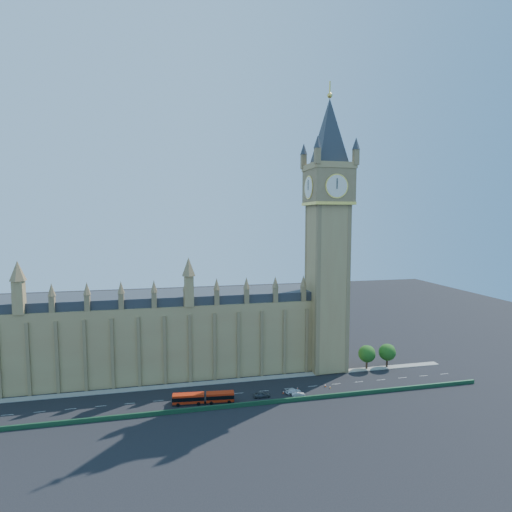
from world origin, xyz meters
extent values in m
plane|color=black|center=(0.00, 0.00, 0.00)|extent=(400.00, 400.00, 0.00)
cube|color=#A17D4E|center=(-25.00, 22.00, 12.50)|extent=(120.00, 20.00, 25.00)
cube|color=#2D3035|center=(-25.00, 22.00, 26.50)|extent=(120.00, 18.00, 3.00)
cube|color=#A17D4E|center=(38.00, 14.00, 29.00)|extent=(12.00, 12.00, 58.00)
cube|color=olive|center=(38.00, 14.00, 64.00)|extent=(14.00, 14.00, 12.00)
cylinder|color=silver|center=(38.00, 6.85, 64.00)|extent=(7.20, 0.30, 7.20)
cube|color=#A17D4E|center=(38.00, 14.00, 71.00)|extent=(14.50, 14.50, 2.00)
pyramid|color=#2D3035|center=(38.00, 14.00, 94.00)|extent=(20.59, 20.59, 22.00)
sphere|color=#F2C64C|center=(38.00, 14.00, 94.80)|extent=(1.80, 1.80, 1.80)
cube|color=#1E4C2D|center=(0.00, -9.00, 0.60)|extent=(160.00, 0.60, 1.20)
cube|color=gray|center=(0.00, 9.50, 0.08)|extent=(160.00, 3.00, 0.16)
cylinder|color=#382619|center=(52.00, 10.00, 2.00)|extent=(0.70, 0.70, 4.00)
sphere|color=#185316|center=(52.00, 10.00, 5.50)|extent=(6.00, 6.00, 6.00)
sphere|color=#185316|center=(52.80, 10.30, 6.10)|extent=(4.38, 4.38, 4.38)
cylinder|color=#382619|center=(60.00, 10.00, 2.00)|extent=(0.70, 0.70, 4.00)
sphere|color=#185316|center=(60.00, 10.00, 5.50)|extent=(6.00, 6.00, 6.00)
sphere|color=#185316|center=(60.80, 10.30, 6.10)|extent=(4.38, 4.38, 4.38)
cube|color=red|center=(-11.43, -4.07, 1.50)|extent=(9.22, 3.31, 3.01)
cube|color=red|center=(-2.34, -4.89, 1.50)|extent=(8.22, 3.22, 3.01)
cube|color=black|center=(-11.43, -4.07, 1.87)|extent=(9.27, 3.36, 1.14)
cube|color=black|center=(-2.34, -4.89, 1.87)|extent=(8.27, 3.27, 1.14)
cylinder|color=black|center=(-7.14, -4.45, 1.35)|extent=(1.02, 2.47, 2.41)
cylinder|color=black|center=(-14.42, -5.05, 0.50)|extent=(1.03, 0.39, 1.00)
cylinder|color=black|center=(-14.20, -2.56, 0.50)|extent=(1.03, 0.39, 1.00)
cylinder|color=black|center=(-8.67, -5.57, 0.50)|extent=(1.03, 0.39, 1.00)
cylinder|color=black|center=(-8.44, -3.08, 0.50)|extent=(1.03, 0.39, 1.00)
cylinder|color=black|center=(-5.01, -5.90, 0.50)|extent=(1.03, 0.39, 1.00)
cylinder|color=black|center=(-4.79, -3.41, 0.50)|extent=(1.03, 0.39, 1.00)
cylinder|color=black|center=(0.10, -6.37, 0.50)|extent=(1.03, 0.39, 1.00)
cylinder|color=black|center=(0.33, -3.87, 0.50)|extent=(1.03, 0.39, 1.00)
imported|color=#42464A|center=(10.25, -4.23, 0.81)|extent=(4.78, 1.99, 1.62)
imported|color=#AFB3B7|center=(21.19, -5.94, 0.65)|extent=(4.02, 1.65, 1.30)
imported|color=white|center=(20.37, -3.65, 0.70)|extent=(4.91, 2.19, 1.40)
cube|color=black|center=(31.82, -1.23, 0.02)|extent=(0.53, 0.53, 0.04)
cone|color=#FF470D|center=(31.82, -1.23, 0.39)|extent=(0.59, 0.59, 0.79)
cylinder|color=white|center=(31.82, -1.23, 0.51)|extent=(0.38, 0.38, 0.13)
cube|color=black|center=(22.51, -1.20, 0.02)|extent=(0.43, 0.43, 0.04)
cone|color=#F93C0D|center=(22.51, -1.20, 0.32)|extent=(0.47, 0.47, 0.64)
cylinder|color=white|center=(22.51, -1.20, 0.41)|extent=(0.31, 0.31, 0.11)
cube|color=black|center=(17.36, -3.09, 0.02)|extent=(0.46, 0.46, 0.05)
cone|color=red|center=(17.36, -3.09, 0.39)|extent=(0.51, 0.51, 0.79)
cylinder|color=white|center=(17.36, -3.09, 0.51)|extent=(0.38, 0.38, 0.14)
cube|color=black|center=(32.89, -2.52, 0.02)|extent=(0.45, 0.45, 0.04)
cone|color=orange|center=(32.89, -2.52, 0.31)|extent=(0.49, 0.49, 0.63)
cylinder|color=white|center=(32.89, -2.52, 0.40)|extent=(0.30, 0.30, 0.11)
camera|label=1|loc=(-16.01, -116.37, 53.09)|focal=28.00mm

